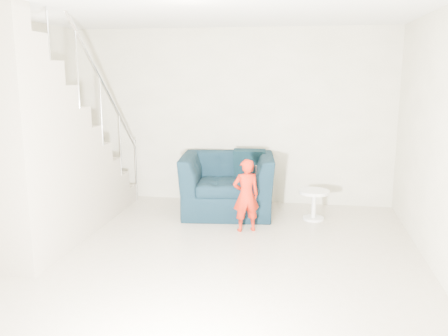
{
  "coord_description": "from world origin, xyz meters",
  "views": [
    {
      "loc": [
        1.12,
        -4.57,
        2.05
      ],
      "look_at": [
        0.15,
        1.2,
        0.85
      ],
      "focal_mm": 38.0,
      "sensor_mm": 36.0,
      "label": 1
    }
  ],
  "objects_px": {
    "side_table": "(314,200)",
    "staircase": "(39,165)",
    "armchair": "(228,184)",
    "toddler": "(246,195)"
  },
  "relations": [
    {
      "from": "staircase",
      "to": "side_table",
      "type": "bearing_deg",
      "value": 22.81
    },
    {
      "from": "side_table",
      "to": "staircase",
      "type": "distance_m",
      "value": 3.64
    },
    {
      "from": "side_table",
      "to": "staircase",
      "type": "bearing_deg",
      "value": -157.19
    },
    {
      "from": "armchair",
      "to": "staircase",
      "type": "height_order",
      "value": "staircase"
    },
    {
      "from": "staircase",
      "to": "toddler",
      "type": "bearing_deg",
      "value": 17.29
    },
    {
      "from": "staircase",
      "to": "armchair",
      "type": "bearing_deg",
      "value": 36.85
    },
    {
      "from": "side_table",
      "to": "armchair",
      "type": "bearing_deg",
      "value": 173.16
    },
    {
      "from": "armchair",
      "to": "staircase",
      "type": "relative_size",
      "value": 0.37
    },
    {
      "from": "toddler",
      "to": "side_table",
      "type": "distance_m",
      "value": 1.1
    },
    {
      "from": "toddler",
      "to": "side_table",
      "type": "relative_size",
      "value": 2.27
    }
  ]
}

